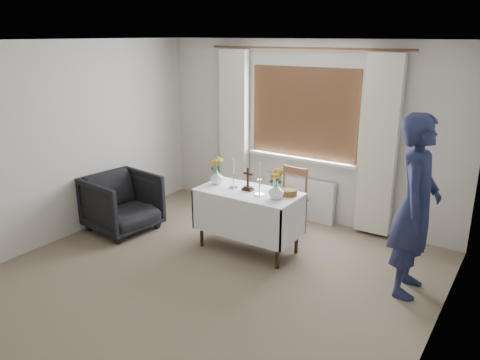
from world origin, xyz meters
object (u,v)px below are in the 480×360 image
object	(u,v)px
person	(416,206)
flower_vase_left	(217,177)
flower_vase_right	(276,191)
wooden_chair	(287,201)
armchair	(122,203)
altar_table	(248,221)
wooden_cross	(248,179)

from	to	relation	value
person	flower_vase_left	bearing A→B (deg)	87.42
person	flower_vase_right	bearing A→B (deg)	91.45
wooden_chair	armchair	distance (m)	2.21
altar_table	wooden_chair	size ratio (longest dim) A/B	1.41
armchair	flower_vase_right	xyz separation A→B (m)	(2.14, 0.37, 0.47)
wooden_chair	flower_vase_right	xyz separation A→B (m)	(0.25, -0.78, 0.41)
armchair	flower_vase_right	bearing A→B (deg)	-73.48
armchair	flower_vase_left	bearing A→B (deg)	-63.66
wooden_chair	flower_vase_left	xyz separation A→B (m)	(-0.63, -0.70, 0.41)
wooden_chair	person	distance (m)	1.92
altar_table	wooden_chair	world-z (taller)	wooden_chair
armchair	wooden_cross	xyz separation A→B (m)	(1.71, 0.45, 0.51)
altar_table	flower_vase_right	distance (m)	0.62
wooden_chair	wooden_cross	distance (m)	0.86
wooden_chair	person	bearing A→B (deg)	-15.45
wooden_chair	flower_vase_right	bearing A→B (deg)	-67.73
armchair	wooden_cross	size ratio (longest dim) A/B	3.05
wooden_chair	flower_vase_right	world-z (taller)	flower_vase_right
armchair	flower_vase_left	world-z (taller)	flower_vase_left
altar_table	armchair	size ratio (longest dim) A/B	1.46
person	flower_vase_right	size ratio (longest dim) A/B	10.09
armchair	altar_table	bearing A→B (deg)	-69.66
wooden_cross	flower_vase_right	world-z (taller)	wooden_cross
wooden_cross	armchair	bearing A→B (deg)	-166.10
altar_table	flower_vase_right	bearing A→B (deg)	-7.39
altar_table	wooden_cross	xyz separation A→B (m)	(-0.03, 0.03, 0.52)
flower_vase_right	wooden_chair	bearing A→B (deg)	107.84
wooden_chair	flower_vase_left	size ratio (longest dim) A/B	5.04
altar_table	flower_vase_right	xyz separation A→B (m)	(0.40, -0.05, 0.47)
flower_vase_left	flower_vase_right	distance (m)	0.89
altar_table	person	distance (m)	1.97
altar_table	armchair	distance (m)	1.79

